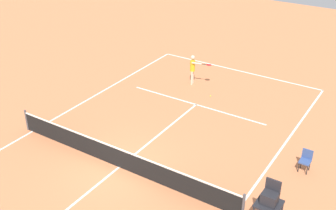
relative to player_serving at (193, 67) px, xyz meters
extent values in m
plane|color=#D37A4C|center=(-1.43, 8.78, -1.08)|extent=(60.00, 60.00, 0.00)
cube|color=white|center=(-1.43, -3.26, -1.07)|extent=(10.59, 0.10, 0.01)
cube|color=white|center=(3.87, 8.78, -1.07)|extent=(0.10, 24.08, 0.01)
cube|color=white|center=(-1.43, 2.16, -1.07)|extent=(7.94, 0.10, 0.01)
cube|color=white|center=(-1.43, 8.78, -1.07)|extent=(0.10, 13.24, 0.01)
cylinder|color=#4C4C51|center=(-7.02, 8.78, -0.54)|extent=(0.10, 0.10, 1.07)
cylinder|color=#4C4C51|center=(4.17, 8.78, -0.54)|extent=(0.10, 0.10, 1.07)
cube|color=black|center=(-1.43, 8.78, -0.62)|extent=(11.19, 0.03, 0.91)
cube|color=white|center=(-1.43, 8.78, -0.15)|extent=(11.19, 0.04, 0.06)
cylinder|color=beige|center=(0.08, -0.09, -0.66)|extent=(0.12, 0.12, 0.84)
cylinder|color=beige|center=(0.03, 0.10, -0.66)|extent=(0.12, 0.12, 0.84)
cylinder|color=yellow|center=(0.05, 0.01, 0.09)|extent=(0.28, 0.28, 0.65)
sphere|color=beige|center=(0.05, 0.01, 0.60)|extent=(0.24, 0.24, 0.24)
cylinder|color=beige|center=(0.10, -0.17, 0.12)|extent=(0.09, 0.09, 0.58)
cylinder|color=beige|center=(-0.28, 0.12, 0.34)|extent=(0.59, 0.23, 0.09)
cylinder|color=black|center=(-0.68, 0.01, 0.34)|extent=(0.26, 0.10, 0.04)
ellipsoid|color=red|center=(-0.96, -0.06, 0.34)|extent=(0.38, 0.35, 0.04)
sphere|color=#CCE033|center=(-1.63, 0.88, -1.04)|extent=(0.07, 0.07, 0.07)
cube|color=#232328|center=(-8.07, 9.37, 0.50)|extent=(0.80, 0.80, 0.06)
cube|color=#232328|center=(-8.07, 9.37, 0.73)|extent=(0.50, 0.44, 0.40)
cube|color=#232328|center=(-8.07, 9.17, 1.08)|extent=(0.50, 0.06, 0.50)
cylinder|color=#262626|center=(-8.22, 5.05, -0.85)|extent=(0.04, 0.04, 0.45)
cylinder|color=#262626|center=(-7.87, 5.05, -0.85)|extent=(0.04, 0.04, 0.45)
cylinder|color=#262626|center=(-8.22, 4.69, -0.85)|extent=(0.04, 0.04, 0.45)
cylinder|color=#262626|center=(-7.87, 4.69, -0.85)|extent=(0.04, 0.04, 0.45)
cube|color=#38518C|center=(-8.05, 4.87, -0.60)|extent=(0.44, 0.44, 0.06)
cube|color=#38518C|center=(-8.05, 4.65, -0.35)|extent=(0.44, 0.04, 0.44)
camera|label=1|loc=(-10.93, 19.81, 9.64)|focal=45.14mm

